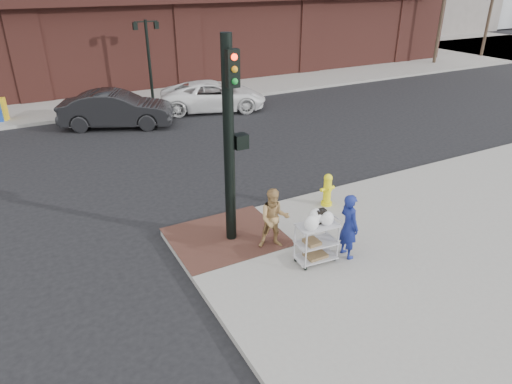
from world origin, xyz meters
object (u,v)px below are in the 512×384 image
lamp_post (148,51)px  woman_blue (349,226)px  sedan_dark (117,109)px  fire_hydrant (327,189)px  pedestrian_tan (274,219)px  traffic_signal_pole (230,138)px  minivan_white (213,96)px  utility_cart (317,239)px

lamp_post → woman_blue: (-0.43, -17.24, -1.66)m
woman_blue → sedan_dark: 13.54m
woman_blue → fire_hydrant: woman_blue is taller
pedestrian_tan → fire_hydrant: size_ratio=1.58×
traffic_signal_pole → pedestrian_tan: (0.73, -0.83, -1.91)m
pedestrian_tan → minivan_white: 13.27m
sedan_dark → utility_cart: 13.27m
lamp_post → minivan_white: bearing=-57.5°
lamp_post → woman_blue: bearing=-91.4°
sedan_dark → minivan_white: (4.91, 0.53, -0.08)m
fire_hydrant → traffic_signal_pole: bearing=-173.3°
traffic_signal_pole → utility_cart: bearing=-55.9°
pedestrian_tan → sedan_dark: 12.20m
pedestrian_tan → fire_hydrant: bearing=48.3°
minivan_white → fire_hydrant: bearing=-169.1°
traffic_signal_pole → pedestrian_tan: size_ratio=3.24×
lamp_post → traffic_signal_pole: 15.43m
traffic_signal_pole → utility_cart: (1.26, -1.86, -2.08)m
sedan_dark → utility_cart: size_ratio=3.70×
pedestrian_tan → fire_hydrant: 2.78m
traffic_signal_pole → utility_cart: 3.06m
lamp_post → sedan_dark: size_ratio=0.82×
traffic_signal_pole → pedestrian_tan: 2.21m
woman_blue → pedestrian_tan: woman_blue is taller
pedestrian_tan → lamp_post: bearing=106.1°
woman_blue → traffic_signal_pole: bearing=47.1°
traffic_signal_pole → sedan_dark: bearing=91.4°
traffic_signal_pole → sedan_dark: 11.51m
utility_cart → fire_hydrant: 2.97m
woman_blue → minivan_white: 14.10m
traffic_signal_pole → minivan_white: (4.62, 11.85, -2.11)m
traffic_signal_pole → sedan_dark: traffic_signal_pole is taller
utility_cart → fire_hydrant: size_ratio=1.36×
utility_cart → fire_hydrant: (1.95, 2.23, -0.10)m
sedan_dark → minivan_white: 4.94m
woman_blue → utility_cart: woman_blue is taller
utility_cart → fire_hydrant: utility_cart is taller
woman_blue → minivan_white: (2.57, 13.86, -0.23)m
woman_blue → utility_cart: size_ratio=1.22×
lamp_post → sedan_dark: (-2.76, -3.90, -1.81)m
traffic_signal_pole → sedan_dark: (-0.28, 11.32, -2.03)m
lamp_post → pedestrian_tan: 16.24m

